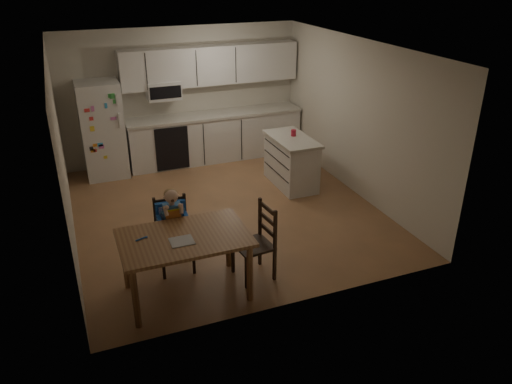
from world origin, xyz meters
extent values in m
cube|color=#876040|center=(0.00, 0.00, -0.01)|extent=(4.50, 5.00, 0.01)
cube|color=beige|center=(0.00, 2.50, 1.25)|extent=(4.50, 0.02, 2.50)
cube|color=beige|center=(-2.25, 0.00, 1.25)|extent=(0.02, 5.00, 2.50)
cube|color=beige|center=(2.25, 0.00, 1.25)|extent=(0.02, 5.00, 2.50)
cube|color=white|center=(0.00, 0.00, 2.50)|extent=(4.50, 5.00, 0.01)
cube|color=silver|center=(-1.55, 2.15, 0.85)|extent=(0.72, 0.70, 1.70)
cube|color=silver|center=(0.53, 2.20, 0.43)|extent=(3.34, 0.60, 0.86)
cube|color=beige|center=(0.53, 2.19, 0.89)|extent=(3.37, 0.62, 0.05)
cube|color=black|center=(-0.39, 1.89, 0.43)|extent=(0.60, 0.02, 0.80)
cube|color=silver|center=(0.53, 2.33, 1.80)|extent=(3.34, 0.34, 0.70)
cube|color=silver|center=(-0.39, 2.30, 1.42)|extent=(0.60, 0.38, 0.33)
cube|color=silver|center=(1.37, 0.52, 0.41)|extent=(0.55, 1.11, 0.81)
cube|color=beige|center=(1.37, 0.52, 0.84)|extent=(0.61, 1.16, 0.05)
cylinder|color=#B5182D|center=(1.43, 0.60, 0.91)|extent=(0.09, 0.09, 0.11)
cube|color=brown|center=(-1.09, -1.88, 0.75)|extent=(1.44, 0.93, 0.04)
cylinder|color=brown|center=(-1.73, -2.26, 0.37)|extent=(0.07, 0.07, 0.73)
cylinder|color=brown|center=(-1.73, -1.50, 0.37)|extent=(0.07, 0.07, 0.73)
cylinder|color=brown|center=(-0.45, -2.26, 0.37)|extent=(0.07, 0.07, 0.73)
cylinder|color=brown|center=(-0.45, -1.50, 0.37)|extent=(0.07, 0.07, 0.73)
cube|color=#BCBCC2|center=(-1.14, -1.98, 0.78)|extent=(0.26, 0.22, 0.01)
cylinder|color=#1C52B3|center=(-1.55, -1.77, 0.78)|extent=(0.12, 0.06, 0.02)
cube|color=black|center=(-1.09, -1.31, 0.43)|extent=(0.43, 0.43, 0.03)
cube|color=black|center=(-1.29, -1.49, 0.21)|extent=(0.04, 0.04, 0.41)
cube|color=black|center=(-1.27, -1.11, 0.21)|extent=(0.04, 0.04, 0.41)
cube|color=black|center=(-0.91, -1.50, 0.21)|extent=(0.04, 0.04, 0.41)
cube|color=black|center=(-0.90, -1.13, 0.21)|extent=(0.04, 0.04, 0.41)
cube|color=black|center=(-1.08, -1.12, 0.69)|extent=(0.42, 0.05, 0.49)
cube|color=#1C52B3|center=(-1.09, -1.31, 0.49)|extent=(0.39, 0.35, 0.10)
cube|color=#1C52B3|center=(-1.09, -1.17, 0.71)|extent=(0.38, 0.07, 0.34)
cube|color=#4457BF|center=(-1.09, -1.33, 0.55)|extent=(0.30, 0.26, 0.02)
cube|color=#2F64A1|center=(-1.09, -1.30, 0.77)|extent=(0.22, 0.15, 0.26)
cube|color=#E45F2F|center=(-1.09, -1.36, 0.76)|extent=(0.19, 0.02, 0.20)
sphere|color=beige|center=(-1.09, -1.31, 1.02)|extent=(0.17, 0.17, 0.17)
ellipsoid|color=olive|center=(-1.09, -1.31, 1.03)|extent=(0.17, 0.16, 0.14)
cube|color=black|center=(-0.24, -1.83, 0.43)|extent=(0.46, 0.46, 0.03)
cube|color=black|center=(-0.45, -1.66, 0.21)|extent=(0.04, 0.04, 0.42)
cube|color=black|center=(-0.07, -1.62, 0.21)|extent=(0.04, 0.04, 0.42)
cube|color=black|center=(-0.41, -2.04, 0.21)|extent=(0.04, 0.04, 0.42)
cube|color=black|center=(-0.03, -2.00, 0.21)|extent=(0.04, 0.04, 0.42)
cube|color=black|center=(-0.05, -1.81, 0.70)|extent=(0.08, 0.42, 0.50)
camera|label=1|loc=(-2.11, -6.66, 3.58)|focal=35.00mm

